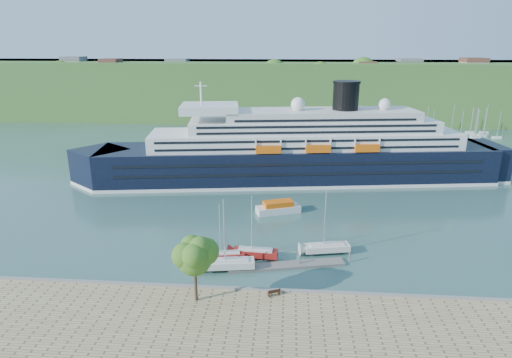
{
  "coord_description": "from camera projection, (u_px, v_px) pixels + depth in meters",
  "views": [
    {
      "loc": [
        4.86,
        -48.43,
        31.55
      ],
      "look_at": [
        -1.43,
        30.0,
        6.49
      ],
      "focal_mm": 30.0,
      "sensor_mm": 36.0,
      "label": 1
    }
  ],
  "objects": [
    {
      "name": "floating_pontoon",
      "position": [
        287.0,
        265.0,
        63.19
      ],
      "size": [
        17.41,
        5.85,
        0.39
      ],
      "primitive_type": null,
      "rotation": [
        0.0,
        0.0,
        0.22
      ],
      "color": "slate",
      "rests_on": "ground"
    },
    {
      "name": "cruise_ship",
      "position": [
        297.0,
        132.0,
        99.71
      ],
      "size": [
        105.62,
        29.53,
        23.47
      ],
      "primitive_type": null,
      "rotation": [
        0.0,
        0.0,
        0.14
      ],
      "color": "black",
      "rests_on": "ground"
    },
    {
      "name": "ground",
      "position": [
        249.0,
        296.0,
        55.94
      ],
      "size": [
        400.0,
        400.0,
        0.0
      ],
      "primitive_type": "plane",
      "color": "#2D5149",
      "rests_on": "ground"
    },
    {
      "name": "sailboat_extra",
      "position": [
        223.0,
        234.0,
        63.45
      ],
      "size": [
        7.13,
        3.1,
        8.91
      ],
      "primitive_type": null,
      "rotation": [
        0.0,
        0.0,
        0.18
      ],
      "color": "maroon",
      "rests_on": "ground"
    },
    {
      "name": "far_hillside",
      "position": [
        280.0,
        89.0,
        190.02
      ],
      "size": [
        400.0,
        50.0,
        24.0
      ],
      "primitive_type": "cube",
      "color": "#336026",
      "rests_on": "ground"
    },
    {
      "name": "sailboat_white_far",
      "position": [
        328.0,
        224.0,
        65.63
      ],
      "size": [
        8.08,
        3.68,
        10.08
      ],
      "primitive_type": null,
      "rotation": [
        0.0,
        0.0,
        0.2
      ],
      "color": "silver",
      "rests_on": "ground"
    },
    {
      "name": "quay_coping",
      "position": [
        248.0,
        289.0,
        55.41
      ],
      "size": [
        220.0,
        0.5,
        0.3
      ],
      "primitive_type": "cube",
      "color": "slate",
      "rests_on": "promenade"
    },
    {
      "name": "sailboat_white_near",
      "position": [
        228.0,
        237.0,
        60.61
      ],
      "size": [
        8.41,
        3.49,
        10.54
      ],
      "primitive_type": null,
      "rotation": [
        0.0,
        0.0,
        0.15
      ],
      "color": "silver",
      "rests_on": "ground"
    },
    {
      "name": "sailboat_red",
      "position": [
        255.0,
        229.0,
        64.09
      ],
      "size": [
        7.69,
        2.63,
        9.76
      ],
      "primitive_type": null,
      "rotation": [
        0.0,
        0.0,
        -0.07
      ],
      "color": "maroon",
      "rests_on": "ground"
    },
    {
      "name": "park_bench",
      "position": [
        274.0,
        292.0,
        54.08
      ],
      "size": [
        1.84,
        1.33,
        1.09
      ],
      "primitive_type": null,
      "rotation": [
        0.0,
        0.0,
        0.42
      ],
      "color": "#402012",
      "rests_on": "promenade"
    },
    {
      "name": "promenade_tree",
      "position": [
        195.0,
        266.0,
        51.84
      ],
      "size": [
        5.69,
        5.69,
        9.42
      ],
      "primitive_type": null,
      "color": "#315E18",
      "rests_on": "promenade"
    },
    {
      "name": "tender_launch",
      "position": [
        278.0,
        207.0,
        83.03
      ],
      "size": [
        9.07,
        5.7,
        2.37
      ],
      "primitive_type": null,
      "rotation": [
        0.0,
        0.0,
        0.35
      ],
      "color": "#E35D0D",
      "rests_on": "ground"
    }
  ]
}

